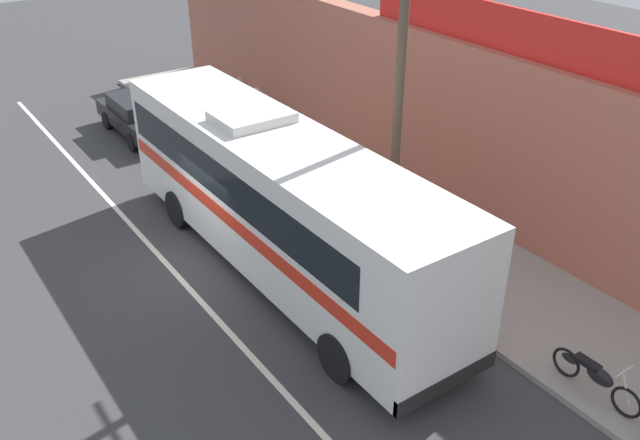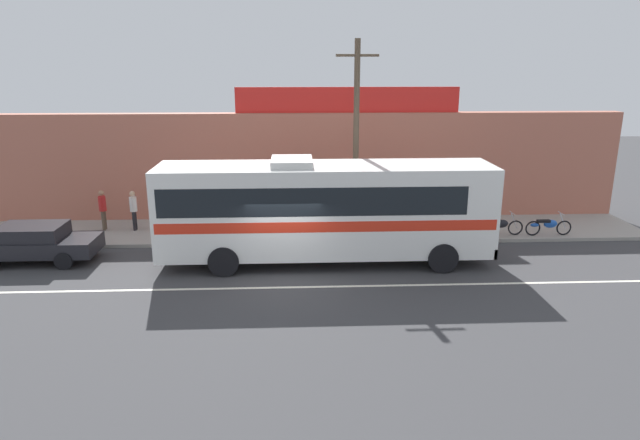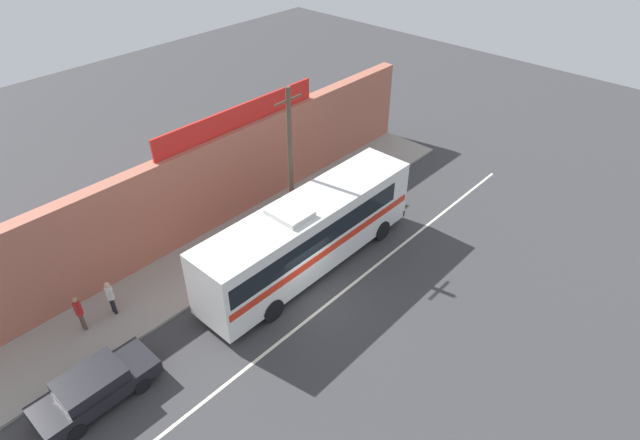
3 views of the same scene
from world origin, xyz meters
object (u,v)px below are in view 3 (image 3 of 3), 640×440
intercity_bus (308,232)px  pedestrian_near_shop (110,295)px  motorcycle_black (387,166)px  motorcycle_blue (365,179)px  utility_pole (291,163)px  pedestrian_far_right (79,311)px  parked_car (95,387)px

intercity_bus → pedestrian_near_shop: size_ratio=6.94×
pedestrian_near_shop → motorcycle_black: bearing=-5.2°
motorcycle_blue → intercity_bus: bearing=-161.4°
pedestrian_near_shop → motorcycle_blue: bearing=-5.5°
utility_pole → pedestrian_near_shop: (-9.08, 1.50, -2.98)m
utility_pole → pedestrian_far_right: utility_pole is taller
intercity_bus → motorcycle_black: 9.67m
pedestrian_far_right → parked_car: bearing=-110.6°
intercity_bus → utility_pole: bearing=60.0°
intercity_bus → utility_pole: (1.38, 2.39, 2.03)m
motorcycle_black → pedestrian_near_shop: pedestrian_near_shop is taller
utility_pole → pedestrian_far_right: bearing=171.3°
parked_car → motorcycle_black: size_ratio=2.25×
motorcycle_black → pedestrian_far_right: 18.34m
motorcycle_black → pedestrian_far_right: size_ratio=1.12×
parked_car → pedestrian_far_right: size_ratio=2.53×
intercity_bus → motorcycle_black: size_ratio=6.10×
pedestrian_far_right → pedestrian_near_shop: size_ratio=1.01×
intercity_bus → motorcycle_blue: 7.82m
pedestrian_far_right → pedestrian_near_shop: (1.29, -0.10, -0.01)m
intercity_bus → pedestrian_near_shop: (-7.70, 3.89, -0.95)m
motorcycle_blue → pedestrian_near_shop: bearing=174.5°
pedestrian_near_shop → pedestrian_far_right: bearing=175.7°
motorcycle_blue → pedestrian_near_shop: 15.06m
utility_pole → motorcycle_blue: size_ratio=3.94×
motorcycle_black → motorcycle_blue: same height
intercity_bus → motorcycle_black: bearing=14.2°
motorcycle_blue → pedestrian_far_right: 16.35m
parked_car → utility_pole: (11.68, 1.86, 3.36)m
pedestrian_far_right → utility_pole: bearing=-8.7°
parked_car → utility_pole: size_ratio=0.56×
intercity_bus → parked_car: intercity_bus is taller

